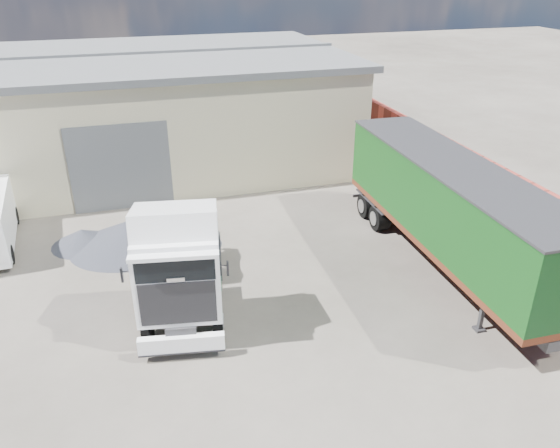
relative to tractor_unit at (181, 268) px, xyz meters
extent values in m
plane|color=#292621|center=(0.65, -1.56, -1.64)|extent=(120.00, 120.00, 0.00)
cube|color=#BFB693|center=(-5.35, 14.44, 0.86)|extent=(30.00, 12.00, 5.00)
cube|color=#535658|center=(-5.35, 14.44, 3.51)|extent=(30.60, 12.60, 0.30)
cube|color=#535658|center=(-1.35, 8.42, 0.16)|extent=(4.00, 0.08, 3.60)
cube|color=#535658|center=(-5.35, 14.44, 3.71)|extent=(30.60, 0.40, 0.15)
cube|color=maroon|center=(12.15, 4.44, -0.39)|extent=(0.35, 26.00, 2.50)
cylinder|color=black|center=(-0.18, -1.04, -1.18)|extent=(2.28, 1.27, 0.93)
cylinder|color=black|center=(0.33, 1.98, -1.18)|extent=(2.32, 1.28, 0.93)
cylinder|color=black|center=(0.54, 3.19, -1.18)|extent=(2.32, 1.28, 0.93)
cube|color=#2D2D30|center=(0.17, 1.03, -0.86)|extent=(1.74, 5.83, 0.26)
cube|color=white|center=(-0.31, -1.86, -1.16)|extent=(2.24, 0.59, 0.48)
cube|color=white|center=(-0.12, -0.74, 0.35)|extent=(2.49, 2.35, 2.15)
cube|color=black|center=(-0.29, -1.73, 0.02)|extent=(1.91, 0.37, 1.23)
cube|color=black|center=(-0.29, -1.72, 0.98)|extent=(1.95, 0.37, 0.66)
cube|color=white|center=(-0.10, -0.57, 1.73)|extent=(2.42, 2.04, 1.07)
cube|color=#0D6038|center=(-1.15, -0.21, 0.11)|extent=(0.12, 0.65, 0.96)
cube|color=#0D6038|center=(1.02, -0.58, 0.11)|extent=(0.12, 0.65, 0.96)
cylinder|color=#2D2D30|center=(0.36, 2.15, -0.67)|extent=(1.11, 1.11, 0.11)
cube|color=#2D2D30|center=(7.88, -3.02, -1.14)|extent=(0.28, 0.28, 1.01)
cube|color=#2D2D30|center=(9.53, -3.07, -1.14)|extent=(0.28, 0.28, 1.01)
cylinder|color=black|center=(8.91, 4.15, -1.16)|extent=(2.37, 1.04, 0.97)
cube|color=#2D2D30|center=(8.80, 0.44, -0.82)|extent=(1.03, 11.03, 0.32)
cube|color=#602615|center=(8.80, 0.44, -0.51)|extent=(2.59, 11.07, 0.22)
cube|color=black|center=(8.80, 0.44, 0.79)|extent=(2.59, 11.07, 2.39)
cube|color=#2D2D30|center=(8.80, 0.44, 2.00)|extent=(2.65, 11.13, 0.07)
cone|color=black|center=(-1.01, 5.02, -1.13)|extent=(5.73, 5.73, 1.03)
cone|color=black|center=(1.00, 4.31, -1.39)|extent=(2.15, 2.15, 0.52)
cone|color=black|center=(-2.98, 5.51, -1.33)|extent=(2.62, 2.62, 0.62)
camera|label=1|loc=(-1.08, -13.43, 7.88)|focal=35.00mm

